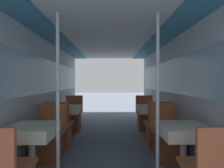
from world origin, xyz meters
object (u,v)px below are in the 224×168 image
dining_table_left_1 (67,110)px  chair_left_far_1 (73,119)px  chair_left_near_1 (59,132)px  chair_right_near_1 (158,132)px  dining_table_right_1 (151,110)px  chair_right_far_1 (145,119)px  support_pole_left_0 (58,98)px  chair_left_far_0 (49,143)px  dining_table_left_0 (32,134)px  chair_right_far_0 (168,142)px  support_pole_right_0 (158,98)px  dining_table_right_0 (183,133)px

dining_table_left_1 → chair_left_far_1: 0.70m
chair_left_near_1 → chair_right_near_1: (1.94, 0.00, 0.00)m
chair_left_near_1 → dining_table_right_1: 2.06m
dining_table_left_1 → chair_right_far_1: size_ratio=0.80×
support_pole_left_0 → chair_right_far_1: 3.01m
chair_left_far_0 → chair_left_near_1: same height
dining_table_left_0 → chair_right_far_0: size_ratio=0.80×
dining_table_left_1 → chair_right_near_1: chair_right_near_1 is taller
chair_left_near_1 → chair_right_near_1: same height
chair_left_far_0 → chair_left_far_1: bearing=-90.0°
support_pole_right_0 → chair_right_near_1: 1.48m
chair_right_far_0 → support_pole_left_0: bearing=20.8°
dining_table_left_0 → dining_table_right_1: bearing=43.1°
chair_right_far_0 → dining_table_left_0: bearing=17.5°
chair_left_far_1 → chair_right_far_0: size_ratio=1.00×
dining_table_right_0 → chair_right_far_1: 2.45m
chair_left_near_1 → chair_left_far_1: same height
support_pole_left_0 → chair_left_far_1: size_ratio=2.37×
dining_table_right_1 → dining_table_left_1: bearing=180.0°
chair_right_far_0 → dining_table_right_0: bearing=90.0°
chair_right_far_0 → support_pole_right_0: (-0.33, -0.61, 0.79)m
chair_right_far_1 → dining_table_right_1: bearing=90.0°
dining_table_right_0 → chair_right_far_1: bearing=90.0°
dining_table_right_1 → chair_right_near_1: 0.70m
chair_left_far_0 → chair_right_far_1: 2.66m
chair_left_far_0 → dining_table_right_1: bearing=-148.2°
dining_table_left_1 → dining_table_right_0: bearing=-43.1°
chair_left_far_1 → support_pole_right_0: bearing=123.5°
dining_table_left_0 → support_pole_right_0: bearing=-0.0°
chair_left_far_0 → dining_table_left_1: chair_left_far_0 is taller
dining_table_right_1 → support_pole_right_0: bearing=-100.4°
dining_table_left_0 → dining_table_right_0: bearing=0.0°
support_pole_left_0 → dining_table_right_0: 1.67m
chair_left_near_1 → dining_table_right_0: bearing=-31.8°
dining_table_left_1 → chair_right_near_1: size_ratio=0.80×
support_pole_left_0 → chair_left_far_1: support_pole_left_0 is taller
support_pole_left_0 → support_pole_right_0: (1.27, 0.00, 0.00)m
chair_left_far_0 → chair_left_far_1: (0.00, 1.81, 0.00)m
dining_table_right_1 → chair_left_far_1: bearing=162.5°
support_pole_left_0 → dining_table_right_1: bearing=48.5°
support_pole_left_0 → dining_table_left_1: bearing=100.4°
dining_table_left_1 → dining_table_right_0: size_ratio=1.00×
support_pole_left_0 → dining_table_right_1: size_ratio=2.96×
support_pole_left_0 → chair_right_near_1: bearing=36.8°
dining_table_right_0 → chair_right_near_1: size_ratio=0.80×
dining_table_right_1 → chair_left_near_1: bearing=-162.5°
dining_table_left_0 → support_pole_left_0: bearing=-0.0°
chair_left_far_0 → chair_right_far_1: (1.94, 1.81, 0.00)m
support_pole_left_0 → dining_table_right_1: (1.61, 1.81, -0.46)m
dining_table_left_1 → chair_right_near_1: (1.94, -0.61, -0.33)m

